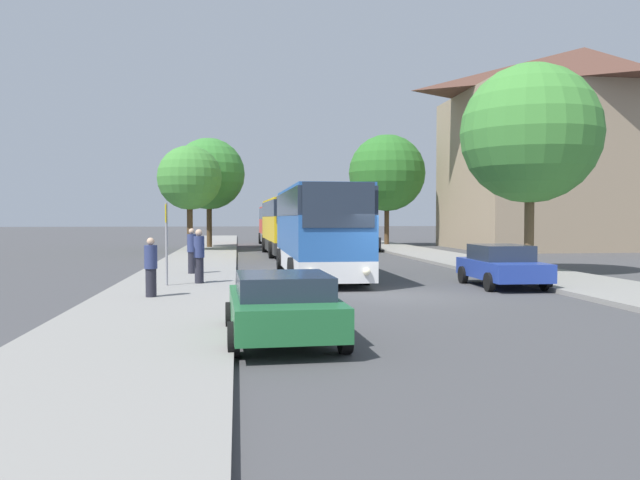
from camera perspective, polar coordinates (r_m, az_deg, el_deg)
ground_plane at (r=19.22m, az=7.40°, el=-5.08°), size 300.00×300.00×0.00m
sidewalk_left at (r=18.68m, az=-13.91°, el=-5.10°), size 4.00×120.00×0.15m
sidewalk_right at (r=22.07m, az=25.29°, el=-4.14°), size 4.00×120.00×0.15m
building_right_background at (r=52.50m, az=22.91°, el=7.73°), size 19.35×12.26×15.43m
bus_front at (r=24.98m, az=-0.21°, el=0.91°), size 2.90×10.73×3.53m
bus_middle at (r=39.75m, az=-3.05°, el=1.33°), size 2.92×10.96×3.53m
bus_rear at (r=53.73m, az=-4.01°, el=1.42°), size 2.84×10.54×3.34m
parked_car_left_curb at (r=12.00m, az=-3.42°, el=-5.98°), size 2.24×4.04×1.32m
parked_car_right_near at (r=22.37m, az=16.28°, el=-2.21°), size 2.19×4.18×1.44m
parked_car_right_far at (r=44.48m, az=3.85°, el=-0.01°), size 1.97×4.64×1.47m
bus_stop_sign at (r=21.10m, az=-13.86°, el=0.50°), size 0.08×0.45×2.72m
pedestrian_waiting_near at (r=25.43m, az=-11.65°, el=-0.95°), size 0.36×0.36×1.81m
pedestrian_waiting_far at (r=21.59m, az=-11.00°, el=-1.42°), size 0.36×0.36×1.84m
pedestrian_walking_back at (r=18.19m, az=-15.21°, el=-2.41°), size 0.36×0.36×1.67m
tree_left_near at (r=43.72m, az=-11.84°, el=5.57°), size 4.39×4.39×7.16m
tree_left_far at (r=48.30m, az=-10.12°, el=5.97°), size 5.42×5.42×8.27m
tree_right_near at (r=52.67m, az=6.14°, el=6.11°), size 6.39×6.39×9.16m
tree_right_mid at (r=27.73m, az=18.67°, el=9.18°), size 5.78×5.78×8.62m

